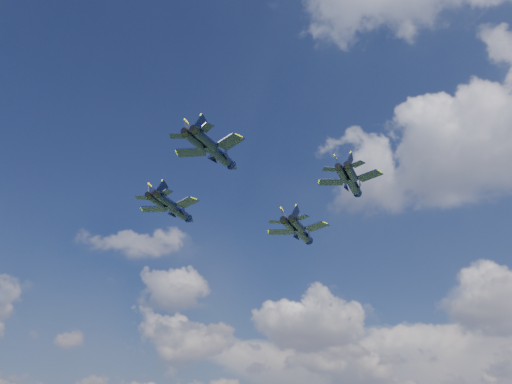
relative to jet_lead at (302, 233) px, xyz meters
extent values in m
cylinder|color=black|center=(0.13, -0.56, -0.08)|extent=(3.99, 9.75, 1.91)
cone|color=black|center=(-1.24, 5.45, -0.08)|extent=(2.37, 3.09, 1.81)
ellipsoid|color=brown|center=(-0.65, 2.86, 0.50)|extent=(1.69, 3.19, 0.87)
cube|color=black|center=(-3.13, -3.48, -0.08)|extent=(5.59, 5.06, 0.19)
cube|color=black|center=(4.33, -1.78, -0.08)|extent=(5.26, 3.50, 0.19)
cube|color=black|center=(-0.84, -8.73, -0.08)|extent=(2.97, 2.87, 0.15)
cube|color=black|center=(4.54, -7.51, -0.08)|extent=(2.88, 2.20, 0.15)
cube|color=black|center=(0.52, -7.55, 1.41)|extent=(1.46, 2.89, 3.20)
cube|color=black|center=(2.80, -7.03, 1.41)|extent=(1.56, 3.17, 3.20)
cylinder|color=black|center=(-14.85, -22.73, 1.11)|extent=(3.54, 9.28, 1.82)
cone|color=black|center=(-15.98, -16.97, 1.11)|extent=(2.19, 2.91, 1.72)
ellipsoid|color=brown|center=(-15.49, -19.45, 1.67)|extent=(1.53, 3.03, 0.83)
cube|color=black|center=(-18.03, -25.41, 1.11)|extent=(5.33, 4.74, 0.18)
cube|color=black|center=(-10.89, -24.01, 1.11)|extent=(5.07, 3.46, 0.18)
cube|color=black|center=(-16.01, -30.48, 1.11)|extent=(2.84, 2.71, 0.14)
cube|color=black|center=(-10.85, -29.47, 1.11)|extent=(2.76, 2.16, 0.14)
cube|color=black|center=(-14.67, -29.39, 2.53)|extent=(1.30, 2.78, 3.04)
cube|color=black|center=(-12.49, -28.96, 2.53)|extent=(1.45, 3.02, 3.04)
cylinder|color=black|center=(20.13, -16.68, -0.89)|extent=(3.52, 8.08, 1.59)
cone|color=black|center=(18.85, -11.73, -0.89)|extent=(2.02, 2.59, 1.50)
ellipsoid|color=brown|center=(19.40, -13.86, -0.41)|extent=(1.47, 2.66, 0.72)
cube|color=black|center=(17.49, -19.18, -0.89)|extent=(4.62, 4.25, 0.16)
cube|color=black|center=(23.64, -17.59, -0.89)|extent=(4.32, 2.80, 0.16)
cube|color=black|center=(19.52, -23.48, -0.89)|extent=(2.45, 2.40, 0.12)
cube|color=black|center=(23.96, -22.33, -0.89)|extent=(2.37, 1.78, 0.12)
cube|color=black|center=(20.62, -22.47, 0.34)|extent=(1.27, 2.37, 2.65)
cube|color=black|center=(22.50, -21.98, 0.34)|extent=(1.32, 2.64, 2.65)
cylinder|color=black|center=(6.59, -36.23, 0.54)|extent=(2.96, 8.85, 1.74)
cone|color=black|center=(5.79, -30.69, 0.54)|extent=(1.98, 2.72, 1.64)
ellipsoid|color=brown|center=(6.13, -33.08, 1.07)|extent=(1.33, 2.87, 0.79)
cube|color=black|center=(3.42, -38.64, 0.54)|extent=(5.10, 4.41, 0.17)
cube|color=black|center=(10.30, -37.65, 0.54)|extent=(4.91, 3.50, 0.17)
cube|color=black|center=(5.11, -43.57, 0.54)|extent=(2.73, 2.54, 0.14)
cube|color=black|center=(10.08, -42.85, 0.54)|extent=(2.67, 2.15, 0.14)
cube|color=black|center=(6.43, -42.60, 1.89)|extent=(1.11, 2.70, 2.91)
cube|color=black|center=(8.54, -42.30, 1.89)|extent=(1.33, 2.87, 2.91)
camera|label=1|loc=(57.22, -95.83, -43.61)|focal=40.00mm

